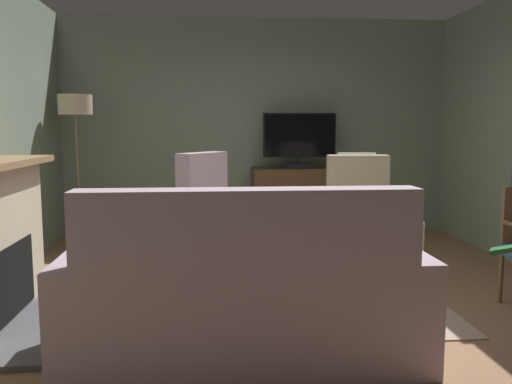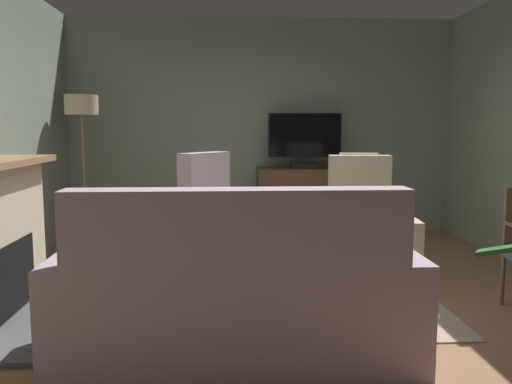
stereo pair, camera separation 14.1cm
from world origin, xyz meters
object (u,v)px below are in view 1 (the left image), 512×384
at_px(television, 299,139).
at_px(coffee_table, 220,260).
at_px(tv_remote, 210,256).
at_px(armchair_facing_sofa, 362,244).
at_px(sofa_floral, 245,305).
at_px(tv_cabinet, 298,204).
at_px(armchair_in_far_corner, 183,231).
at_px(floor_lamp, 76,117).

height_order(television, coffee_table, television).
height_order(tv_remote, armchair_facing_sofa, armchair_facing_sofa).
bearing_deg(coffee_table, sofa_floral, -83.29).
bearing_deg(sofa_floral, television, 75.57).
xyz_separation_m(tv_cabinet, armchair_in_far_corner, (-1.42, -1.36, -0.07)).
relative_size(television, armchair_in_far_corner, 0.79).
height_order(television, floor_lamp, floor_lamp).
xyz_separation_m(coffee_table, tv_remote, (-0.08, -0.10, 0.06)).
distance_m(television, armchair_in_far_corner, 2.13).
height_order(tv_cabinet, floor_lamp, floor_lamp).
xyz_separation_m(tv_remote, sofa_floral, (0.21, -0.99, -0.06)).
bearing_deg(television, armchair_facing_sofa, -83.66).
relative_size(coffee_table, tv_remote, 5.67).
bearing_deg(sofa_floral, armchair_facing_sofa, 53.12).
bearing_deg(sofa_floral, tv_cabinet, 75.76).
height_order(tv_cabinet, television, television).
bearing_deg(tv_remote, coffee_table, -118.02).
height_order(sofa_floral, armchair_facing_sofa, armchair_facing_sofa).
bearing_deg(coffee_table, television, 67.24).
bearing_deg(armchair_in_far_corner, coffee_table, -73.88).
relative_size(tv_cabinet, coffee_table, 1.24).
bearing_deg(tv_cabinet, sofa_floral, -104.24).
relative_size(television, sofa_floral, 0.43).
bearing_deg(armchair_in_far_corner, floor_lamp, 142.25).
distance_m(armchair_facing_sofa, floor_lamp, 3.62).
relative_size(tv_cabinet, sofa_floral, 0.55).
xyz_separation_m(television, armchair_facing_sofa, (0.23, -2.08, -0.91)).
relative_size(armchair_in_far_corner, floor_lamp, 0.66).
bearing_deg(armchair_in_far_corner, tv_cabinet, 43.62).
relative_size(coffee_table, armchair_facing_sofa, 0.82).
bearing_deg(sofa_floral, floor_lamp, 117.94).
relative_size(tv_remote, armchair_facing_sofa, 0.14).
relative_size(coffee_table, sofa_floral, 0.45).
bearing_deg(armchair_facing_sofa, coffee_table, -160.52).
relative_size(tv_cabinet, floor_lamp, 0.67).
distance_m(television, floor_lamp, 2.73).
relative_size(tv_remote, armchair_in_far_corner, 0.14).
distance_m(coffee_table, floor_lamp, 3.00).
xyz_separation_m(tv_cabinet, floor_lamp, (-2.70, -0.37, 1.11)).
relative_size(armchair_facing_sofa, floor_lamp, 0.66).
bearing_deg(armchair_in_far_corner, tv_remote, -78.18).
distance_m(coffee_table, sofa_floral, 1.10).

